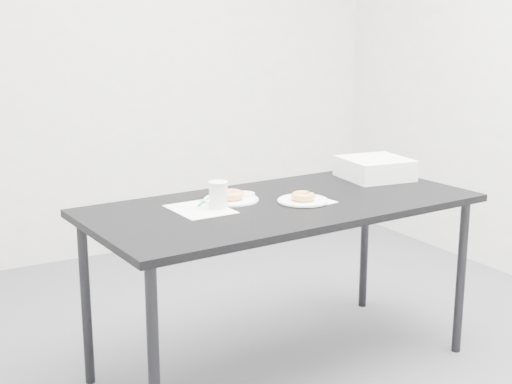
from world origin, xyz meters
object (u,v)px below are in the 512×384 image
plate_near (303,201)px  donut_near (303,196)px  table (283,215)px  donut_far (231,195)px  scorecard (200,209)px  plate_far (231,200)px  bakery_box (375,168)px  coffee_cup (218,195)px  pen (203,202)px

plate_near → donut_near: bearing=90.0°
table → donut_far: 0.24m
scorecard → donut_far: size_ratio=2.45×
plate_far → bakery_box: 0.84m
plate_near → donut_far: bearing=145.1°
plate_near → donut_near: (0.00, 0.00, 0.02)m
table → donut_near: (0.07, -0.05, 0.09)m
table → scorecard: size_ratio=6.31×
scorecard → plate_far: (0.18, 0.07, 0.00)m
scorecard → plate_far: plate_far is taller
coffee_cup → plate_near: bearing=-13.1°
bakery_box → table: bearing=-158.0°
pen → donut_near: donut_near is taller
scorecard → bakery_box: bakery_box is taller
donut_far → plate_near: bearing=-34.9°
table → plate_near: 0.11m
table → pen: 0.35m
plate_near → donut_far: donut_far is taller
bakery_box → coffee_cup: bearing=-164.8°
pen → donut_near: bearing=-72.1°
donut_near → plate_far: donut_near is taller
pen → donut_far: size_ratio=1.14×
plate_near → bakery_box: (0.58, 0.23, 0.05)m
donut_near → donut_far: size_ratio=0.92×
donut_far → bakery_box: size_ratio=0.37×
plate_near → coffee_cup: size_ratio=1.93×
donut_near → plate_far: bearing=145.1°
donut_far → coffee_cup: coffee_cup is taller
scorecard → plate_far: 0.20m
table → pen: bearing=151.8°
plate_near → coffee_cup: coffee_cup is taller
plate_near → donut_near: size_ratio=2.13×
scorecard → plate_near: size_ratio=1.25×
donut_far → donut_near: bearing=-34.9°
bakery_box → pen: bearing=-171.3°
pen → bakery_box: 0.96m
plate_near → coffee_cup: (-0.37, 0.09, 0.05)m
scorecard → donut_near: bearing=-16.5°
plate_near → plate_far: (-0.26, 0.18, -0.00)m
scorecard → donut_far: bearing=18.9°
donut_near → bakery_box: bearing=21.7°
table → plate_near: size_ratio=7.86×
table → bakery_box: bakery_box is taller
pen → plate_far: (0.13, -0.01, -0.00)m
donut_far → coffee_cup: (-0.11, -0.09, 0.03)m
donut_far → pen: bearing=174.8°
donut_far → scorecard: bearing=-158.4°
plate_far → scorecard: bearing=-158.4°
plate_near → coffee_cup: 0.38m
donut_near → scorecard: bearing=166.2°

